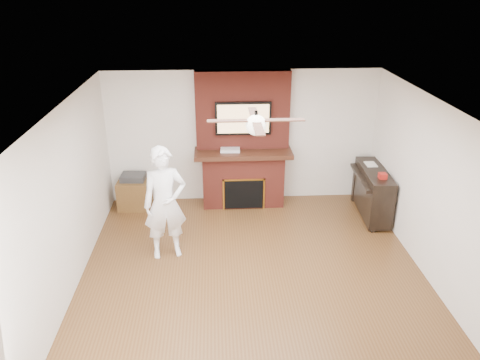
{
  "coord_description": "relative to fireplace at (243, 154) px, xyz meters",
  "views": [
    {
      "loc": [
        -0.51,
        -5.55,
        4.02
      ],
      "look_at": [
        -0.15,
        0.9,
        1.19
      ],
      "focal_mm": 35.0,
      "sensor_mm": 36.0,
      "label": 1
    }
  ],
  "objects": [
    {
      "name": "candle_green",
      "position": [
        0.07,
        -0.24,
        -0.95
      ],
      "size": [
        0.07,
        0.07,
        0.1
      ],
      "primitive_type": "cylinder",
      "color": "#43732E",
      "rests_on": "ground"
    },
    {
      "name": "candle_orange",
      "position": [
        -0.19,
        -0.22,
        -0.93
      ],
      "size": [
        0.07,
        0.07,
        0.13
      ],
      "primitive_type": "cylinder",
      "color": "#EB511B",
      "rests_on": "ground"
    },
    {
      "name": "room_shell",
      "position": [
        0.0,
        -2.55,
        0.25
      ],
      "size": [
        5.36,
        5.86,
        2.86
      ],
      "color": "#4D2F16",
      "rests_on": "ground"
    },
    {
      "name": "cable_box",
      "position": [
        -0.24,
        -0.1,
        0.11
      ],
      "size": [
        0.36,
        0.22,
        0.05
      ],
      "primitive_type": "cube",
      "rotation": [
        0.0,
        0.0,
        -0.05
      ],
      "color": "silver",
      "rests_on": "fireplace"
    },
    {
      "name": "candle_cream",
      "position": [
        0.03,
        -0.2,
        -0.94
      ],
      "size": [
        0.07,
        0.07,
        0.11
      ],
      "primitive_type": "cylinder",
      "color": "beige",
      "rests_on": "ground"
    },
    {
      "name": "candle_blue",
      "position": [
        0.12,
        -0.23,
        -0.95
      ],
      "size": [
        0.06,
        0.06,
        0.09
      ],
      "primitive_type": "cylinder",
      "color": "#335F9B",
      "rests_on": "ground"
    },
    {
      "name": "person",
      "position": [
        -1.28,
        -1.78,
        -0.11
      ],
      "size": [
        0.73,
        0.56,
        1.77
      ],
      "primitive_type": "imported",
      "rotation": [
        0.0,
        0.0,
        0.22
      ],
      "color": "white",
      "rests_on": "ground"
    },
    {
      "name": "fireplace",
      "position": [
        0.0,
        0.0,
        0.0
      ],
      "size": [
        1.78,
        0.64,
        2.5
      ],
      "color": "maroon",
      "rests_on": "ground"
    },
    {
      "name": "tv",
      "position": [
        0.0,
        -0.05,
        0.68
      ],
      "size": [
        1.0,
        0.08,
        0.6
      ],
      "color": "black",
      "rests_on": "fireplace"
    },
    {
      "name": "piano",
      "position": [
        2.28,
        -0.66,
        -0.52
      ],
      "size": [
        0.58,
        1.37,
        0.97
      ],
      "rotation": [
        0.0,
        0.0,
        -0.06
      ],
      "color": "black",
      "rests_on": "ground"
    },
    {
      "name": "side_table",
      "position": [
        -2.04,
        -0.07,
        -0.69
      ],
      "size": [
        0.6,
        0.6,
        0.65
      ],
      "rotation": [
        0.0,
        0.0,
        -0.06
      ],
      "color": "#523517",
      "rests_on": "ground"
    },
    {
      "name": "ceiling_fan",
      "position": [
        -0.0,
        -2.55,
        1.34
      ],
      "size": [
        1.21,
        1.21,
        0.31
      ],
      "color": "black",
      "rests_on": "room_shell"
    }
  ]
}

